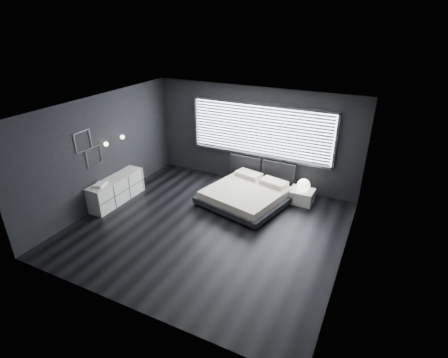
% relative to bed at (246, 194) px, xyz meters
% --- Properties ---
extents(room, '(6.04, 6.00, 2.80)m').
position_rel_bed_xyz_m(room, '(-0.33, -1.50, 1.16)').
color(room, black).
rests_on(room, ground).
extents(window, '(4.14, 0.09, 1.52)m').
position_rel_bed_xyz_m(window, '(-0.13, 1.20, 1.37)').
color(window, white).
rests_on(window, ground).
extents(headboard, '(1.96, 0.16, 0.52)m').
position_rel_bed_xyz_m(headboard, '(-0.01, 1.14, 0.33)').
color(headboard, black).
rests_on(headboard, ground).
extents(sconce_near, '(0.18, 0.11, 0.11)m').
position_rel_bed_xyz_m(sconce_near, '(-3.21, -1.45, 1.36)').
color(sconce_near, silver).
rests_on(sconce_near, ground).
extents(sconce_far, '(0.18, 0.11, 0.11)m').
position_rel_bed_xyz_m(sconce_far, '(-3.21, -0.85, 1.36)').
color(sconce_far, silver).
rests_on(sconce_far, ground).
extents(wall_art_upper, '(0.01, 0.48, 0.48)m').
position_rel_bed_xyz_m(wall_art_upper, '(-3.31, -2.05, 1.61)').
color(wall_art_upper, '#47474C').
rests_on(wall_art_upper, ground).
extents(wall_art_lower, '(0.01, 0.48, 0.48)m').
position_rel_bed_xyz_m(wall_art_lower, '(-3.31, -1.80, 1.14)').
color(wall_art_lower, '#47474C').
rests_on(wall_art_lower, ground).
extents(bed, '(2.39, 2.33, 0.52)m').
position_rel_bed_xyz_m(bed, '(0.00, 0.00, 0.00)').
color(bed, black).
rests_on(bed, ground).
extents(nightstand, '(0.64, 0.53, 0.36)m').
position_rel_bed_xyz_m(nightstand, '(1.30, 0.66, -0.06)').
color(nightstand, white).
rests_on(nightstand, ground).
extents(orb_lamp, '(0.33, 0.33, 0.33)m').
position_rel_bed_xyz_m(orb_lamp, '(1.33, 0.63, 0.29)').
color(orb_lamp, white).
rests_on(orb_lamp, nightstand).
extents(dresser, '(0.48, 1.69, 0.67)m').
position_rel_bed_xyz_m(dresser, '(-3.11, -1.43, 0.10)').
color(dresser, white).
rests_on(dresser, ground).
extents(book_stack, '(0.30, 0.37, 0.07)m').
position_rel_bed_xyz_m(book_stack, '(-3.13, -1.93, 0.46)').
color(book_stack, white).
rests_on(book_stack, dresser).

